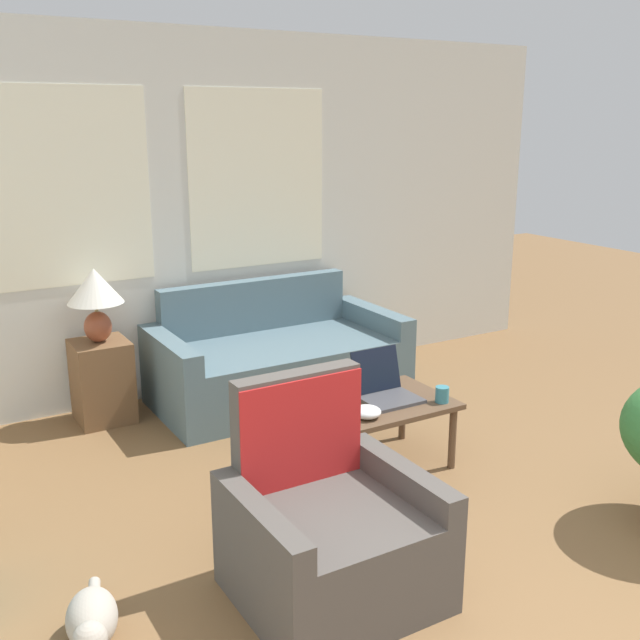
{
  "coord_description": "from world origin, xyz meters",
  "views": [
    {
      "loc": [
        -1.87,
        -1.48,
        2.0
      ],
      "look_at": [
        0.47,
        2.47,
        0.75
      ],
      "focal_mm": 42.0,
      "sensor_mm": 36.0,
      "label": 1
    }
  ],
  "objects_px": {
    "couch": "(275,362)",
    "cat_black": "(92,620)",
    "cup_yellow": "(336,403)",
    "coffee_table": "(371,411)",
    "armchair": "(327,534)",
    "cup_navy": "(442,394)",
    "laptop": "(385,388)",
    "cup_white": "(321,411)",
    "snack_bowl": "(367,412)",
    "table_lamp": "(95,293)"
  },
  "relations": [
    {
      "from": "laptop",
      "to": "cup_white",
      "type": "height_order",
      "value": "laptop"
    },
    {
      "from": "laptop",
      "to": "cup_navy",
      "type": "bearing_deg",
      "value": -41.64
    },
    {
      "from": "coffee_table",
      "to": "cup_navy",
      "type": "relative_size",
      "value": 9.92
    },
    {
      "from": "armchair",
      "to": "laptop",
      "type": "xyz_separation_m",
      "value": [
        0.94,
        0.9,
        0.2
      ]
    },
    {
      "from": "laptop",
      "to": "snack_bowl",
      "type": "height_order",
      "value": "laptop"
    },
    {
      "from": "cup_navy",
      "to": "snack_bowl",
      "type": "relative_size",
      "value": 0.59
    },
    {
      "from": "laptop",
      "to": "snack_bowl",
      "type": "relative_size",
      "value": 2.08
    },
    {
      "from": "armchair",
      "to": "coffee_table",
      "type": "height_order",
      "value": "armchair"
    },
    {
      "from": "couch",
      "to": "laptop",
      "type": "height_order",
      "value": "couch"
    },
    {
      "from": "cup_white",
      "to": "table_lamp",
      "type": "bearing_deg",
      "value": 116.63
    },
    {
      "from": "couch",
      "to": "coffee_table",
      "type": "relative_size",
      "value": 1.93
    },
    {
      "from": "armchair",
      "to": "snack_bowl",
      "type": "relative_size",
      "value": 5.84
    },
    {
      "from": "couch",
      "to": "cat_black",
      "type": "xyz_separation_m",
      "value": [
        -1.86,
        -2.04,
        -0.16
      ]
    },
    {
      "from": "laptop",
      "to": "cup_navy",
      "type": "relative_size",
      "value": 3.55
    },
    {
      "from": "cup_navy",
      "to": "coffee_table",
      "type": "bearing_deg",
      "value": 151.98
    },
    {
      "from": "table_lamp",
      "to": "snack_bowl",
      "type": "height_order",
      "value": "table_lamp"
    },
    {
      "from": "couch",
      "to": "cat_black",
      "type": "distance_m",
      "value": 2.76
    },
    {
      "from": "armchair",
      "to": "cup_navy",
      "type": "bearing_deg",
      "value": 29.9
    },
    {
      "from": "coffee_table",
      "to": "cup_yellow",
      "type": "relative_size",
      "value": 10.9
    },
    {
      "from": "cup_navy",
      "to": "cat_black",
      "type": "xyz_separation_m",
      "value": [
        -2.16,
        -0.51,
        -0.35
      ]
    },
    {
      "from": "cup_yellow",
      "to": "cat_black",
      "type": "relative_size",
      "value": 0.15
    },
    {
      "from": "armchair",
      "to": "cup_white",
      "type": "distance_m",
      "value": 0.96
    },
    {
      "from": "armchair",
      "to": "laptop",
      "type": "bearing_deg",
      "value": 43.71
    },
    {
      "from": "couch",
      "to": "cup_white",
      "type": "xyz_separation_m",
      "value": [
        -0.43,
        -1.38,
        0.19
      ]
    },
    {
      "from": "armchair",
      "to": "snack_bowl",
      "type": "height_order",
      "value": "armchair"
    },
    {
      "from": "cup_navy",
      "to": "cup_white",
      "type": "distance_m",
      "value": 0.74
    },
    {
      "from": "coffee_table",
      "to": "cup_white",
      "type": "height_order",
      "value": "cup_white"
    },
    {
      "from": "snack_bowl",
      "to": "armchair",
      "type": "bearing_deg",
      "value": -133.82
    },
    {
      "from": "laptop",
      "to": "cup_navy",
      "type": "xyz_separation_m",
      "value": [
        0.25,
        -0.22,
        -0.01
      ]
    },
    {
      "from": "cup_white",
      "to": "snack_bowl",
      "type": "relative_size",
      "value": 0.6
    },
    {
      "from": "couch",
      "to": "cup_navy",
      "type": "distance_m",
      "value": 1.56
    },
    {
      "from": "cup_white",
      "to": "snack_bowl",
      "type": "height_order",
      "value": "cup_white"
    },
    {
      "from": "couch",
      "to": "cat_black",
      "type": "bearing_deg",
      "value": -132.39
    },
    {
      "from": "cup_yellow",
      "to": "cat_black",
      "type": "height_order",
      "value": "cup_yellow"
    },
    {
      "from": "couch",
      "to": "coffee_table",
      "type": "height_order",
      "value": "couch"
    },
    {
      "from": "cup_yellow",
      "to": "table_lamp",
      "type": "bearing_deg",
      "value": 121.81
    },
    {
      "from": "coffee_table",
      "to": "cup_yellow",
      "type": "distance_m",
      "value": 0.24
    },
    {
      "from": "laptop",
      "to": "armchair",
      "type": "bearing_deg",
      "value": -136.29
    },
    {
      "from": "table_lamp",
      "to": "cat_black",
      "type": "distance_m",
      "value": 2.44
    },
    {
      "from": "armchair",
      "to": "coffee_table",
      "type": "xyz_separation_m",
      "value": [
        0.83,
        0.88,
        0.09
      ]
    },
    {
      "from": "armchair",
      "to": "cat_black",
      "type": "bearing_deg",
      "value": 170.11
    },
    {
      "from": "couch",
      "to": "cup_yellow",
      "type": "distance_m",
      "value": 1.35
    },
    {
      "from": "armchair",
      "to": "snack_bowl",
      "type": "distance_m",
      "value": 1.01
    },
    {
      "from": "cat_black",
      "to": "armchair",
      "type": "bearing_deg",
      "value": 95.61
    },
    {
      "from": "couch",
      "to": "snack_bowl",
      "type": "distance_m",
      "value": 1.51
    },
    {
      "from": "table_lamp",
      "to": "cup_white",
      "type": "relative_size",
      "value": 5.21
    },
    {
      "from": "armchair",
      "to": "cup_yellow",
      "type": "distance_m",
      "value": 1.1
    },
    {
      "from": "laptop",
      "to": "cup_white",
      "type": "bearing_deg",
      "value": -171.32
    },
    {
      "from": "laptop",
      "to": "cup_navy",
      "type": "height_order",
      "value": "laptop"
    },
    {
      "from": "cat_black",
      "to": "laptop",
      "type": "bearing_deg",
      "value": 126.42
    }
  ]
}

